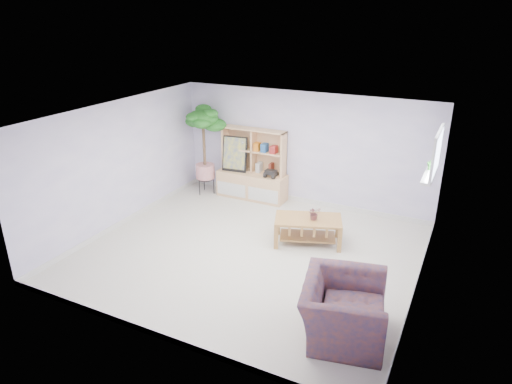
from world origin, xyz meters
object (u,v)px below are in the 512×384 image
at_px(storage_unit, 252,164).
at_px(armchair, 344,306).
at_px(floor_tree, 204,151).
at_px(coffee_table, 308,231).

height_order(storage_unit, armchair, storage_unit).
distance_m(floor_tree, armchair, 5.42).
distance_m(storage_unit, armchair, 4.79).
bearing_deg(armchair, floor_tree, 39.14).
bearing_deg(storage_unit, armchair, -49.16).
bearing_deg(storage_unit, coffee_table, -38.09).
bearing_deg(coffee_table, armchair, -79.63).
height_order(storage_unit, floor_tree, floor_tree).
height_order(coffee_table, armchair, armchair).
relative_size(coffee_table, armchair, 0.99).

